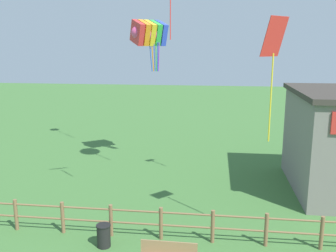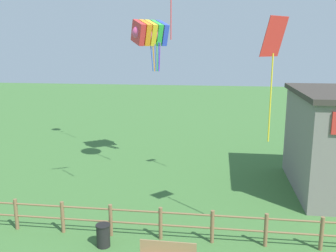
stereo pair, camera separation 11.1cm
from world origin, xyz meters
TOP-DOWN VIEW (x-y plane):
  - wooden_fence at (0.00, 6.07)m, footprint 15.10×0.14m
  - trash_bin at (-1.92, 5.29)m, footprint 0.51×0.51m
  - kite_rainbow_parafoil at (-1.97, 15.01)m, footprint 2.56×2.43m
  - kite_red_diamond at (3.69, 6.45)m, footprint 0.94×0.94m

SIDE VIEW (x-z plane):
  - trash_bin at x=-1.92m, z-range 0.00..0.83m
  - wooden_fence at x=0.00m, z-range 0.07..1.30m
  - kite_red_diamond at x=3.69m, z-range 4.70..8.83m
  - kite_rainbow_parafoil at x=-1.97m, z-range 6.20..9.09m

